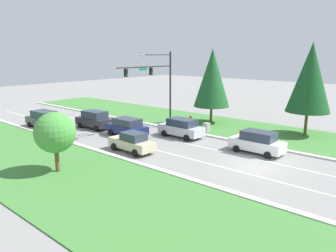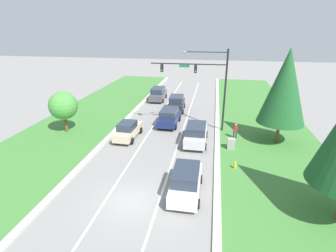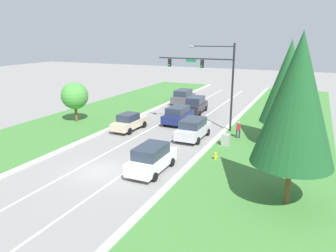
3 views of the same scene
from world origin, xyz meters
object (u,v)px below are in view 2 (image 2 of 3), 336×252
Objects in this scene: charcoal_suv at (176,103)px; conifer_far_right_tree at (285,87)px; utility_cabinet at (231,144)px; oak_near_left_tree at (63,106)px; pedestrian at (235,130)px; traffic_signal_mast at (205,78)px; fire_hydrant at (235,165)px; white_suv at (186,181)px; navy_suv at (169,117)px; champagne_sedan at (128,130)px; silver_suv at (196,134)px; graphite_suv at (158,94)px.

conifer_far_right_tree is at bearing -40.19° from charcoal_suv.
utility_cabinet is 0.24× the size of oak_near_left_tree.
charcoal_suv is 2.84× the size of pedestrian.
charcoal_suv is (-3.95, 6.56, -4.83)m from traffic_signal_mast.
oak_near_left_tree is (-17.90, 5.01, 2.70)m from fire_hydrant.
utility_cabinet is (3.45, 7.80, -0.46)m from white_suv.
white_suv is 6.82× the size of fire_hydrant.
conifer_far_right_tree reaches higher than fire_hydrant.
traffic_signal_mast is 9.06m from charcoal_suv.
charcoal_suv reaches higher than utility_cabinet.
pedestrian is (3.48, -2.07, -4.95)m from traffic_signal_mast.
pedestrian is 0.18× the size of conifer_far_right_tree.
conifer_far_right_tree is (7.59, -2.22, -0.16)m from traffic_signal_mast.
navy_suv is 6.88× the size of fire_hydrant.
utility_cabinet is at bearing 92.35° from fire_hydrant.
silver_suv reaches higher than champagne_sedan.
oak_near_left_tree is at bearing -166.87° from traffic_signal_mast.
traffic_signal_mast is 1.88× the size of champagne_sedan.
charcoal_suv is 0.94× the size of graphite_suv.
graphite_suv is at bearing 118.18° from fire_hydrant.
utility_cabinet is 0.65× the size of pedestrian.
charcoal_suv is 4.35× the size of utility_cabinet.
silver_suv is 5.85m from navy_suv.
pedestrian is (7.43, -8.63, -0.12)m from charcoal_suv.
navy_suv is at bearing 21.60° from oak_near_left_tree.
fire_hydrant is at bearing -125.66° from conifer_far_right_tree.
fire_hydrant is at bearing -21.64° from champagne_sedan.
pedestrian is (3.97, 10.44, -0.08)m from white_suv.
white_suv reaches higher than navy_suv.
traffic_signal_mast is at bearing 163.73° from conifer_far_right_tree.
white_suv is (-0.50, -12.51, -4.88)m from traffic_signal_mast.
utility_cabinet is (6.94, -5.53, -0.46)m from navy_suv.
oak_near_left_tree is at bearing -140.22° from charcoal_suv.
white_suv is 0.94× the size of graphite_suv.
white_suv is at bearing -128.18° from conifer_far_right_tree.
pedestrian is at bearing 10.95° from champagne_sedan.
conifer_far_right_tree is (4.48, 6.25, 5.39)m from fire_hydrant.
champagne_sedan is at bearing -153.15° from traffic_signal_mast.
white_suv is 1.04× the size of oak_near_left_tree.
white_suv is at bearing -131.75° from fire_hydrant.
traffic_signal_mast is 9.81m from champagne_sedan.
champagne_sedan is 5.85m from navy_suv.
traffic_signal_mast is 10.59m from fire_hydrant.
conifer_far_right_tree is (8.09, 10.29, 4.72)m from white_suv.
oak_near_left_tree is (-14.33, 0.39, 2.02)m from silver_suv.
fire_hydrant is (3.11, -8.46, -5.55)m from traffic_signal_mast.
champagne_sedan reaches higher than pedestrian.
oak_near_left_tree is at bearing -13.92° from pedestrian.
white_suv is 25.12m from graphite_suv.
charcoal_suv is at bearing 121.05° from traffic_signal_mast.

